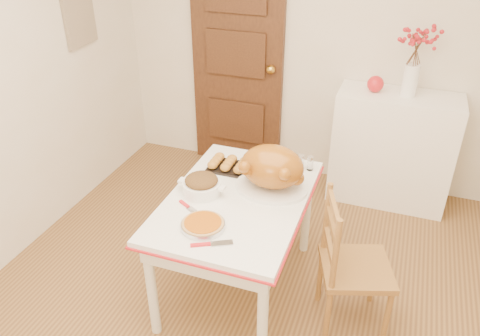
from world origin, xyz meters
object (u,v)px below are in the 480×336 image
at_px(sideboard, 392,149).
at_px(chair_oak, 357,265).
at_px(kitchen_table, 237,244).
at_px(pumpkin_pie, 203,224).
at_px(turkey_platter, 272,169).

height_order(sideboard, chair_oak, sideboard).
bearing_deg(sideboard, chair_oak, -93.01).
bearing_deg(kitchen_table, chair_oak, -3.45).
bearing_deg(sideboard, kitchen_table, -119.91).
bearing_deg(pumpkin_pie, kitchen_table, 77.69).
bearing_deg(chair_oak, sideboard, -21.51).
distance_m(kitchen_table, pumpkin_pie, 0.53).
bearing_deg(kitchen_table, turkey_platter, 43.98).
relative_size(chair_oak, pumpkin_pie, 3.68).
xyz_separation_m(sideboard, kitchen_table, (-0.84, -1.46, -0.12)).
height_order(kitchen_table, turkey_platter, turkey_platter).
bearing_deg(sideboard, pumpkin_pie, -116.87).
bearing_deg(pumpkin_pie, sideboard, 63.13).
bearing_deg(chair_oak, pumpkin_pie, 91.31).
height_order(kitchen_table, pumpkin_pie, pumpkin_pie).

